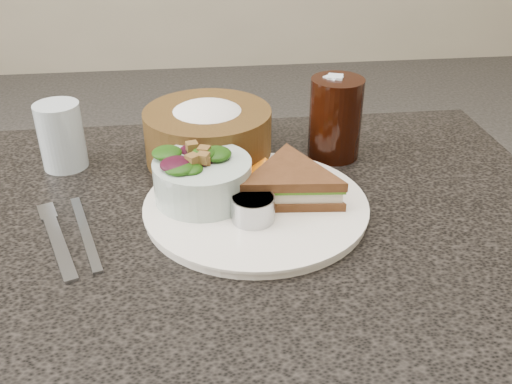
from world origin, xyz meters
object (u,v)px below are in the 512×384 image
Objects in this scene: salad_bowl at (202,173)px; cola_glass at (336,115)px; sandwich at (290,184)px; dressing_ramekin at (253,209)px; dinner_plate at (256,207)px; bread_basket at (208,126)px; water_glass at (61,136)px.

salad_bowl is 0.95× the size of cola_glass.
sandwich is 2.90× the size of dressing_ramekin.
cola_glass reaches higher than dinner_plate.
dressing_ramekin is at bearing -77.08° from bread_basket.
sandwich is 0.18m from cola_glass.
cola_glass is at bearing -2.94° from bread_basket.
cola_glass is at bearing 62.14° from sandwich.
sandwich is at bearing -123.10° from cola_glass.
cola_glass is 1.36× the size of water_glass.
bread_basket reaches higher than water_glass.
sandwich is at bearing -6.47° from salad_bowl.
dinner_plate is 0.06m from sandwich.
sandwich is 1.17× the size of cola_glass.
bread_basket is (-0.05, 0.21, 0.03)m from dressing_ramekin.
water_glass is at bearing 159.47° from sandwich.
salad_bowl is (-0.07, 0.02, 0.05)m from dinner_plate.
salad_bowl is (-0.12, 0.01, 0.02)m from sandwich.
dinner_plate is 2.26× the size of salad_bowl.
sandwich reaches higher than dinner_plate.
bread_basket is at bearing -0.33° from water_glass.
water_glass is (-0.28, 0.17, 0.05)m from dinner_plate.
water_glass is at bearing 142.46° from dressing_ramekin.
dressing_ramekin reaches higher than dinner_plate.
sandwich is at bearing 9.52° from dinner_plate.
sandwich is at bearing -56.35° from bread_basket.
salad_bowl is 0.09m from dressing_ramekin.
salad_bowl is at bearing 134.02° from dressing_ramekin.
salad_bowl reaches higher than sandwich.
dressing_ramekin is 0.55× the size of water_glass.
cola_glass is at bearing 52.19° from dressing_ramekin.
cola_glass is at bearing -1.56° from water_glass.
salad_bowl is at bearing -95.48° from bread_basket.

